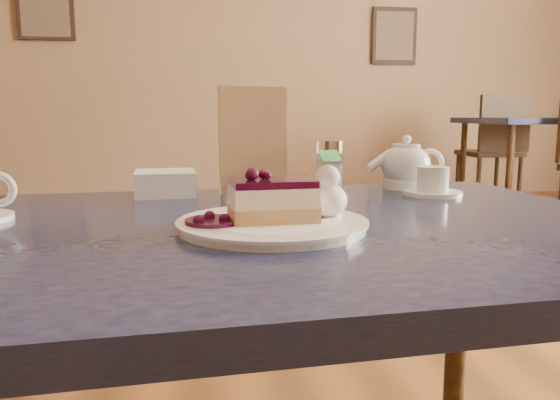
{
  "coord_description": "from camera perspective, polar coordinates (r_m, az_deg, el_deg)",
  "views": [
    {
      "loc": [
        -0.12,
        -0.42,
        0.83
      ],
      "look_at": [
        -0.03,
        0.2,
        0.73
      ],
      "focal_mm": 35.0,
      "sensor_mm": 36.0,
      "label": 1
    }
  ],
  "objects": [
    {
      "name": "main_table",
      "position": [
        0.78,
        -1.46,
        -7.57
      ],
      "size": [
        1.14,
        0.81,
        0.68
      ],
      "rotation": [
        0.0,
        0.0,
        0.08
      ],
      "color": "#232742",
      "rests_on": "ground"
    },
    {
      "name": "dessert_plate",
      "position": [
        0.71,
        -0.79,
        -2.62
      ],
      "size": [
        0.24,
        0.24,
        0.01
      ],
      "primitive_type": "cylinder",
      "color": "white",
      "rests_on": "main_table"
    },
    {
      "name": "cheesecake_slice",
      "position": [
        0.71,
        -0.8,
        -0.02
      ],
      "size": [
        0.11,
        0.09,
        0.05
      ],
      "rotation": [
        0.0,
        0.0,
        0.08
      ],
      "color": "tan",
      "rests_on": "dessert_plate"
    },
    {
      "name": "whipped_cream",
      "position": [
        0.74,
        4.97,
        0.02
      ],
      "size": [
        0.05,
        0.05,
        0.05
      ],
      "color": "white",
      "rests_on": "dessert_plate"
    },
    {
      "name": "berry_sauce",
      "position": [
        0.7,
        -6.97,
        -2.23
      ],
      "size": [
        0.07,
        0.07,
        0.01
      ],
      "primitive_type": "cylinder",
      "color": "black",
      "rests_on": "dessert_plate"
    },
    {
      "name": "tea_set",
      "position": [
        1.12,
        13.49,
        3.06
      ],
      "size": [
        0.17,
        0.2,
        0.1
      ],
      "color": "white",
      "rests_on": "main_table"
    },
    {
      "name": "menu_card",
      "position": [
        1.04,
        -2.88,
        6.25
      ],
      "size": [
        0.13,
        0.04,
        0.2
      ],
      "primitive_type": "cube",
      "rotation": [
        0.0,
        0.0,
        0.08
      ],
      "color": "#CFB488",
      "rests_on": "main_table"
    },
    {
      "name": "sugar_shaker",
      "position": [
        1.04,
        5.15,
        3.53
      ],
      "size": [
        0.05,
        0.05,
        0.1
      ],
      "color": "white",
      "rests_on": "main_table"
    },
    {
      "name": "napkin_stack",
      "position": [
        1.03,
        -11.9,
        1.74
      ],
      "size": [
        0.12,
        0.12,
        0.05
      ],
      "primitive_type": "cube",
      "rotation": [
        0.0,
        0.0,
        0.08
      ],
      "color": "white",
      "rests_on": "main_table"
    },
    {
      "name": "bg_table_far_right",
      "position": [
        4.68,
        25.17,
        -1.2
      ],
      "size": [
        1.08,
        1.96,
        1.3
      ],
      "rotation": [
        0.0,
        0.0,
        0.0
      ],
      "color": "#232742",
      "rests_on": "ground"
    }
  ]
}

